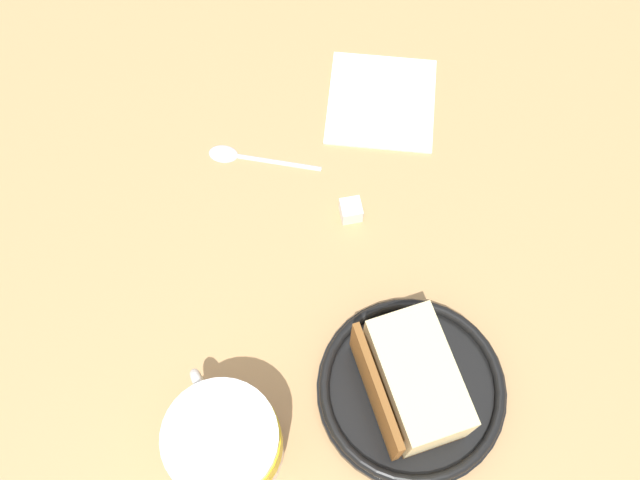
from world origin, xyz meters
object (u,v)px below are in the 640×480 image
Objects in this scene: small_plate at (411,389)px; tea_mug at (225,443)px; teaspoon at (240,155)px; sugar_cube at (351,210)px; folded_napkin at (381,101)px; cake_slice at (413,382)px.

tea_mug is at bearing 99.70° from small_plate.
sugar_cube is (-7.98, -10.02, 0.64)cm from teaspoon.
teaspoon is at bearing 106.25° from folded_napkin.
folded_napkin is (33.05, -18.90, -4.36)cm from tea_mug.
folded_napkin is 5.75× the size of sugar_cube.
sugar_cube reaches higher than teaspoon.
tea_mug is 38.33cm from folded_napkin.
sugar_cube is at bearing 157.15° from folded_napkin.
cake_slice reaches higher than small_plate.
sugar_cube reaches higher than folded_napkin.
small_plate is at bearing -79.71° from cake_slice.
cake_slice is 16.12cm from tea_mug.
cake_slice is at bearing 174.33° from folded_napkin.
teaspoon is (25.85, 12.51, -0.68)cm from small_plate.
teaspoon is 12.82cm from sugar_cube.
tea_mug is 25.02cm from sugar_cube.
cake_slice reaches higher than teaspoon.
folded_napkin is at bearing -5.67° from cake_slice.
teaspoon is at bearing 25.83° from small_plate.
cake_slice is (-0.05, 0.27, 3.58)cm from small_plate.
folded_napkin is at bearing -5.17° from small_plate.
cake_slice is at bearing -80.31° from tea_mug.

